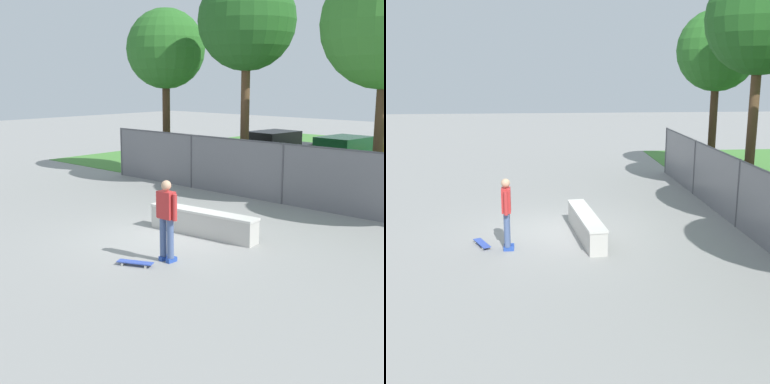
{
  "view_description": "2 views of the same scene",
  "coord_description": "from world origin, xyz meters",
  "views": [
    {
      "loc": [
        9.49,
        -9.31,
        3.95
      ],
      "look_at": [
        0.59,
        0.25,
        1.22
      ],
      "focal_mm": 50.76,
      "sensor_mm": 36.0,
      "label": 1
    },
    {
      "loc": [
        13.44,
        -0.62,
        4.4
      ],
      "look_at": [
        0.2,
        0.54,
        1.18
      ],
      "focal_mm": 47.2,
      "sensor_mm": 36.0,
      "label": 2
    }
  ],
  "objects": [
    {
      "name": "ground_plane",
      "position": [
        0.0,
        0.0,
        0.0
      ],
      "size": [
        80.0,
        80.0,
        0.0
      ],
      "primitive_type": "plane",
      "color": "gray"
    },
    {
      "name": "concrete_ledge",
      "position": [
        0.51,
        0.73,
        0.33
      ],
      "size": [
        3.18,
        0.79,
        0.65
      ],
      "color": "#B7B5AD",
      "rests_on": "ground"
    },
    {
      "name": "skateboarder",
      "position": [
        1.31,
        -1.34,
        1.01
      ],
      "size": [
        0.6,
        0.28,
        1.82
      ],
      "color": "#2647A5",
      "rests_on": "ground"
    },
    {
      "name": "skateboard",
      "position": [
        1.01,
        -2.01,
        0.07
      ],
      "size": [
        0.81,
        0.52,
        0.09
      ],
      "color": "#334CB2",
      "rests_on": "ground"
    },
    {
      "name": "chainlink_fence",
      "position": [
        0.0,
        5.12,
        1.07
      ],
      "size": [
        16.0,
        0.07,
        1.97
      ],
      "color": "#4C4C51",
      "rests_on": "ground"
    },
    {
      "name": "tree_near_left",
      "position": [
        -6.98,
        6.78,
        5.13
      ],
      "size": [
        3.25,
        3.25,
        6.79
      ],
      "color": "#47301E",
      "rests_on": "ground"
    },
    {
      "name": "tree_near_right",
      "position": [
        -2.65,
        6.56,
        5.92
      ],
      "size": [
        3.48,
        3.48,
        7.7
      ],
      "color": "#513823",
      "rests_on": "ground"
    },
    {
      "name": "car_black",
      "position": [
        -4.38,
        11.06,
        0.84
      ],
      "size": [
        2.3,
        4.34,
        1.66
      ],
      "color": "black",
      "rests_on": "ground"
    },
    {
      "name": "car_green",
      "position": [
        -0.92,
        11.06,
        0.84
      ],
      "size": [
        2.3,
        4.34,
        1.66
      ],
      "color": "#1E6638",
      "rests_on": "ground"
    }
  ]
}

